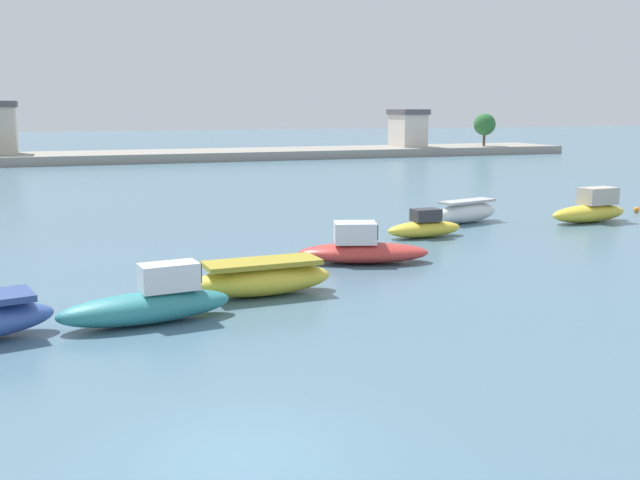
% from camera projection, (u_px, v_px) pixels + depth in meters
% --- Properties ---
extents(ground_plane, '(400.00, 400.00, 0.00)m').
position_uv_depth(ground_plane, '(243.00, 455.00, 12.60)').
color(ground_plane, slate).
extents(moored_boat_2, '(5.06, 2.02, 1.67)m').
position_uv_depth(moored_boat_2, '(150.00, 303.00, 20.37)').
color(moored_boat_2, teal).
rests_on(moored_boat_2, ground).
extents(moored_boat_3, '(4.76, 1.85, 1.15)m').
position_uv_depth(moored_boat_3, '(262.00, 278.00, 23.41)').
color(moored_boat_3, yellow).
rests_on(moored_boat_3, ground).
extents(moored_boat_4, '(5.48, 3.37, 1.62)m').
position_uv_depth(moored_boat_4, '(362.00, 249.00, 28.38)').
color(moored_boat_4, '#C63833').
rests_on(moored_boat_4, ground).
extents(moored_boat_5, '(3.90, 1.44, 1.35)m').
position_uv_depth(moored_boat_5, '(425.00, 227.00, 34.05)').
color(moored_boat_5, yellow).
rests_on(moored_boat_5, ground).
extents(moored_boat_6, '(4.42, 2.30, 1.21)m').
position_uv_depth(moored_boat_6, '(467.00, 212.00, 38.41)').
color(moored_boat_6, white).
rests_on(moored_boat_6, ground).
extents(moored_boat_7, '(5.06, 1.89, 1.85)m').
position_uv_depth(moored_boat_7, '(591.00, 209.00, 38.60)').
color(moored_boat_7, yellow).
rests_on(moored_boat_7, ground).
extents(mooring_buoy_2, '(0.34, 0.34, 0.34)m').
position_uv_depth(mooring_buoy_2, '(637.00, 210.00, 42.21)').
color(mooring_buoy_2, orange).
rests_on(mooring_buoy_2, ground).
extents(distant_shoreline, '(126.22, 10.83, 7.86)m').
position_uv_depth(distant_shoreline, '(1.00, 145.00, 79.62)').
color(distant_shoreline, gray).
rests_on(distant_shoreline, ground).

